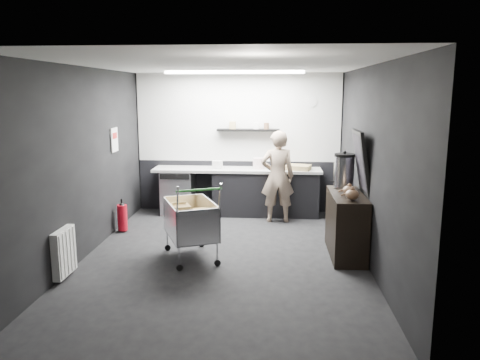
{
  "coord_description": "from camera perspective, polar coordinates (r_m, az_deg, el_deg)",
  "views": [
    {
      "loc": [
        0.69,
        -6.36,
        2.36
      ],
      "look_at": [
        0.2,
        0.4,
        1.06
      ],
      "focal_mm": 35.0,
      "sensor_mm": 36.0,
      "label": 1
    }
  ],
  "objects": [
    {
      "name": "floor",
      "position": [
        6.82,
        -1.97,
        -9.43
      ],
      "size": [
        5.5,
        5.5,
        0.0
      ],
      "primitive_type": "plane",
      "color": "black",
      "rests_on": "ground"
    },
    {
      "name": "ceiling",
      "position": [
        6.41,
        -2.13,
        13.87
      ],
      "size": [
        5.5,
        5.5,
        0.0
      ],
      "primitive_type": "plane",
      "rotation": [
        3.14,
        0.0,
        0.0
      ],
      "color": "white",
      "rests_on": "wall_back"
    },
    {
      "name": "wall_back",
      "position": [
        9.19,
        -0.21,
        4.52
      ],
      "size": [
        5.5,
        0.0,
        5.5
      ],
      "primitive_type": "plane",
      "rotation": [
        1.57,
        0.0,
        0.0
      ],
      "color": "black",
      "rests_on": "floor"
    },
    {
      "name": "wall_front",
      "position": [
        3.81,
        -6.47,
        -4.59
      ],
      "size": [
        5.5,
        0.0,
        5.5
      ],
      "primitive_type": "plane",
      "rotation": [
        -1.57,
        0.0,
        0.0
      ],
      "color": "black",
      "rests_on": "floor"
    },
    {
      "name": "wall_left",
      "position": [
        6.98,
        -18.61,
        1.94
      ],
      "size": [
        0.0,
        5.5,
        5.5
      ],
      "primitive_type": "plane",
      "rotation": [
        1.57,
        0.0,
        1.57
      ],
      "color": "black",
      "rests_on": "floor"
    },
    {
      "name": "wall_right",
      "position": [
        6.57,
        15.58,
        1.59
      ],
      "size": [
        0.0,
        5.5,
        5.5
      ],
      "primitive_type": "plane",
      "rotation": [
        1.57,
        0.0,
        -1.57
      ],
      "color": "black",
      "rests_on": "floor"
    },
    {
      "name": "kitchen_wall_panel",
      "position": [
        9.13,
        -0.22,
        7.62
      ],
      "size": [
        3.95,
        0.02,
        1.7
      ],
      "primitive_type": "cube",
      "color": "silver",
      "rests_on": "wall_back"
    },
    {
      "name": "dado_panel",
      "position": [
        9.3,
        -0.21,
        -0.71
      ],
      "size": [
        3.95,
        0.02,
        1.0
      ],
      "primitive_type": "cube",
      "color": "black",
      "rests_on": "wall_back"
    },
    {
      "name": "floating_shelf",
      "position": [
        9.02,
        1.0,
        6.12
      ],
      "size": [
        1.2,
        0.22,
        0.04
      ],
      "primitive_type": "cube",
      "color": "black",
      "rests_on": "wall_back"
    },
    {
      "name": "wall_clock",
      "position": [
        9.11,
        8.71,
        9.38
      ],
      "size": [
        0.2,
        0.03,
        0.2
      ],
      "primitive_type": "cylinder",
      "rotation": [
        1.57,
        0.0,
        0.0
      ],
      "color": "silver",
      "rests_on": "wall_back"
    },
    {
      "name": "poster",
      "position": [
        8.15,
        -15.07,
        4.75
      ],
      "size": [
        0.02,
        0.3,
        0.4
      ],
      "primitive_type": "cube",
      "color": "white",
      "rests_on": "wall_left"
    },
    {
      "name": "poster_red_band",
      "position": [
        8.14,
        -15.06,
        5.24
      ],
      "size": [
        0.02,
        0.22,
        0.1
      ],
      "primitive_type": "cube",
      "color": "#B51916",
      "rests_on": "poster"
    },
    {
      "name": "radiator",
      "position": [
        6.38,
        -20.67,
        -8.24
      ],
      "size": [
        0.1,
        0.5,
        0.6
      ],
      "primitive_type": "cube",
      "color": "silver",
      "rests_on": "wall_left"
    },
    {
      "name": "ceiling_strip",
      "position": [
        8.24,
        -0.7,
        12.98
      ],
      "size": [
        2.4,
        0.2,
        0.04
      ],
      "primitive_type": "cube",
      "color": "white",
      "rests_on": "ceiling"
    },
    {
      "name": "prep_counter",
      "position": [
        9.0,
        0.5,
        -1.38
      ],
      "size": [
        3.2,
        0.61,
        0.9
      ],
      "color": "black",
      "rests_on": "floor"
    },
    {
      "name": "person",
      "position": [
        8.47,
        4.6,
        0.41
      ],
      "size": [
        0.65,
        0.46,
        1.67
      ],
      "primitive_type": "imported",
      "rotation": [
        0.0,
        0.0,
        3.24
      ],
      "color": "beige",
      "rests_on": "floor"
    },
    {
      "name": "shopping_cart",
      "position": [
        6.67,
        -6.07,
        -5.11
      ],
      "size": [
        0.97,
        1.24,
        1.12
      ],
      "color": "silver",
      "rests_on": "floor"
    },
    {
      "name": "sideboard",
      "position": [
        6.96,
        12.89,
        -4.29
      ],
      "size": [
        0.52,
        1.21,
        1.82
      ],
      "color": "black",
      "rests_on": "floor"
    },
    {
      "name": "fire_extinguisher",
      "position": [
        8.18,
        -14.15,
        -4.35
      ],
      "size": [
        0.16,
        0.16,
        0.54
      ],
      "color": "#AD0B1A",
      "rests_on": "floor"
    },
    {
      "name": "cardboard_box",
      "position": [
        8.86,
        7.12,
        1.54
      ],
      "size": [
        0.52,
        0.44,
        0.09
      ],
      "primitive_type": "cube",
      "rotation": [
        0.0,
        0.0,
        -0.28
      ],
      "color": "#9F8955",
      "rests_on": "prep_counter"
    },
    {
      "name": "pink_tub",
      "position": [
        8.89,
        2.26,
        2.04
      ],
      "size": [
        0.21,
        0.21,
        0.21
      ],
      "primitive_type": "cylinder",
      "color": "silver",
      "rests_on": "prep_counter"
    },
    {
      "name": "white_container",
      "position": [
        8.9,
        -2.76,
        1.87
      ],
      "size": [
        0.19,
        0.15,
        0.15
      ],
      "primitive_type": "cube",
      "rotation": [
        0.0,
        0.0,
        -0.12
      ],
      "color": "silver",
      "rests_on": "prep_counter"
    }
  ]
}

